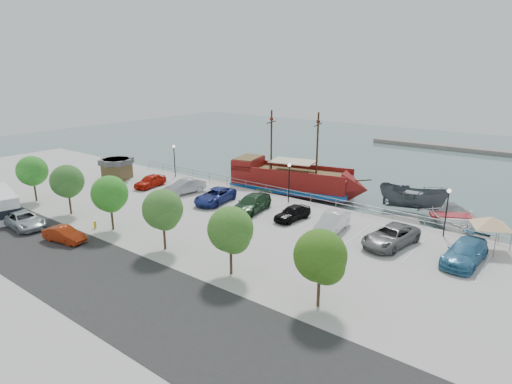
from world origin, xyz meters
The scene contains 35 objects.
ground centered at (0.00, 0.00, -1.00)m, with size 160.00×160.00×0.00m, color slate.
land_slab centered at (0.00, -21.00, -0.60)m, with size 100.00×58.00×1.20m, color #B7B5B1.
street centered at (0.00, -16.00, 0.01)m, with size 100.00×8.00×0.04m, color #242424.
sidewalk centered at (0.00, -10.00, 0.01)m, with size 100.00×4.00×0.05m, color #ADACA4.
seawall_railing centered at (0.00, 7.80, 0.53)m, with size 50.00×0.06×1.00m.
far_shore centered at (10.00, 55.00, -0.60)m, with size 40.00×3.00×0.80m, color gray.
pirate_ship centered at (-1.93, 12.04, 0.77)m, with size 17.10×7.91×10.60m.
patrol_boat centered at (10.87, 14.06, 0.41)m, with size 2.74×7.28×2.82m, color #474E53.
speedboat centered at (15.31, 12.28, -0.17)m, with size 5.70×7.98×1.65m, color white.
dock_west centered at (-12.92, 9.20, -0.78)m, with size 7.54×2.15×0.43m, color gray.
dock_mid centered at (9.19, 9.20, -0.78)m, with size 7.64×2.18×0.44m, color slate.
dock_east centered at (16.96, 9.20, -0.80)m, with size 6.85×1.96×0.39m, color slate.
shed centered at (-23.15, 1.18, 1.42)m, with size 4.19×4.19×2.67m.
canopy_tent centered at (19.51, 5.89, 2.74)m, with size 4.86×4.86×3.15m.
street_van centered at (-14.96, -14.56, 0.71)m, with size 2.35×5.10×1.42m, color #ACB6BC.
street_sedan centered at (-8.87, -14.08, 0.64)m, with size 1.36×3.89×1.28m, color #9B290D.
shuttle_bus centered at (-19.86, -14.50, 1.23)m, with size 7.62×4.21×2.54m.
fire_hydrant centered at (-9.56, -10.80, 0.37)m, with size 0.24×0.24×0.69m.
lamp_post_left centered at (-18.00, 6.50, 2.94)m, with size 0.36×0.36×4.28m.
lamp_post_mid centered at (0.00, 6.50, 2.94)m, with size 0.36×0.36×4.28m.
lamp_post_right centered at (16.00, 6.50, 2.94)m, with size 0.36×0.36×4.28m.
tree_a centered at (-21.85, -10.07, 3.30)m, with size 3.30×3.20×5.00m.
tree_b centered at (-14.85, -10.07, 3.30)m, with size 3.30×3.20×5.00m.
tree_c centered at (-7.85, -10.07, 3.30)m, with size 3.30×3.20×5.00m.
tree_d centered at (-0.85, -10.07, 3.30)m, with size 3.30×3.20×5.00m.
tree_e centered at (6.15, -10.07, 3.30)m, with size 3.30×3.20×5.00m.
tree_f centered at (13.15, -10.07, 3.30)m, with size 3.30×3.20×5.00m.
parked_car_a centered at (-16.69, 1.29, 0.75)m, with size 1.78×4.42×1.50m, color red.
parked_car_b centered at (-11.35, 1.97, 0.80)m, with size 1.70×4.88×1.61m, color #A2A4A6.
parked_car_c centered at (-6.13, 1.47, 0.77)m, with size 2.55×5.53×1.54m, color navy.
parked_car_d centered at (-1.25, 1.54, 0.83)m, with size 2.32×5.70×1.65m, color #1D3E23.
parked_car_e centered at (3.38, 2.02, 0.71)m, with size 1.68×4.17×1.42m, color black.
parked_car_f centered at (7.77, 1.75, 0.83)m, with size 1.75×5.02×1.65m, color white.
parked_car_g centered at (13.05, 1.81, 0.81)m, with size 2.67×5.80×1.61m, color slate.
parked_car_h centered at (18.63, 2.05, 0.83)m, with size 2.32×5.69×1.65m, color teal.
Camera 1 is at (24.08, -30.67, 14.14)m, focal length 30.00 mm.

